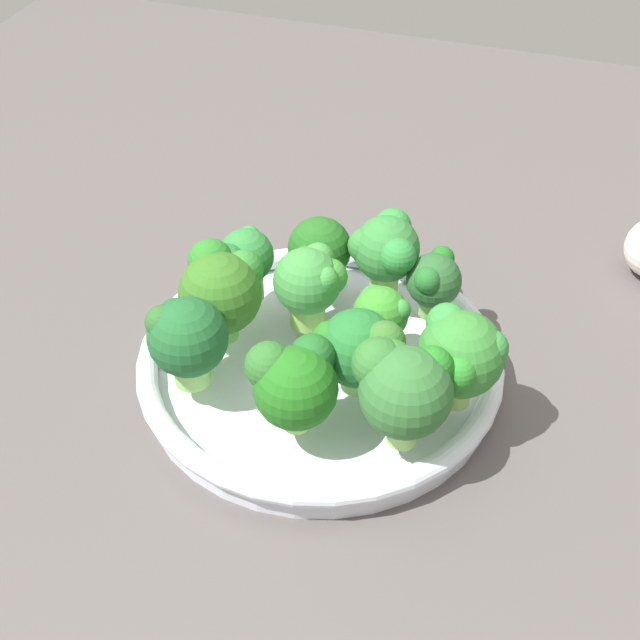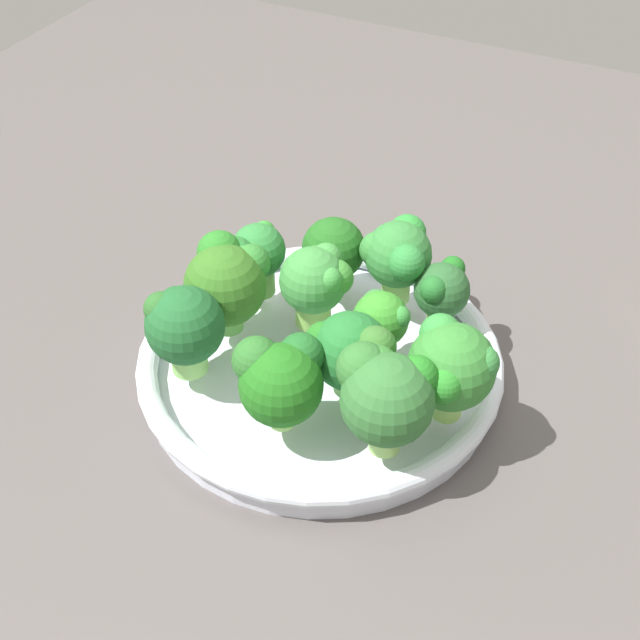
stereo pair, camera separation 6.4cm
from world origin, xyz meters
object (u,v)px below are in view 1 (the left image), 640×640
at_px(broccoli_floret_5, 294,382).
at_px(broccoli_floret_11, 388,249).
at_px(broccoli_floret_1, 318,251).
at_px(broccoli_floret_10, 311,282).
at_px(broccoli_floret_7, 435,281).
at_px(broccoli_floret_6, 186,337).
at_px(broccoli_floret_2, 379,316).
at_px(bowl, 320,364).
at_px(broccoli_floret_0, 461,354).
at_px(broccoli_floret_8, 247,258).
at_px(broccoli_floret_9, 402,385).
at_px(broccoli_floret_4, 222,284).
at_px(broccoli_floret_3, 358,348).

xyz_separation_m(broccoli_floret_5, broccoli_floret_11, (0.16, -0.02, 0.01)).
relative_size(broccoli_floret_1, broccoli_floret_10, 0.89).
bearing_deg(broccoli_floret_10, broccoli_floret_7, -65.97).
bearing_deg(broccoli_floret_6, broccoli_floret_2, -58.38).
distance_m(bowl, broccoli_floret_0, 0.12).
relative_size(broccoli_floret_5, broccoli_floret_8, 1.05).
distance_m(broccoli_floret_9, broccoli_floret_11, 0.15).
relative_size(broccoli_floret_2, broccoli_floret_11, 0.79).
height_order(broccoli_floret_1, broccoli_floret_4, broccoli_floret_4).
xyz_separation_m(broccoli_floret_2, broccoli_floret_4, (-0.01, 0.12, 0.01)).
relative_size(broccoli_floret_9, broccoli_floret_10, 1.15).
bearing_deg(broccoli_floret_4, broccoli_floret_6, 177.76).
xyz_separation_m(broccoli_floret_0, broccoli_floret_2, (0.03, 0.07, -0.01)).
bearing_deg(broccoli_floret_7, broccoli_floret_10, 114.03).
xyz_separation_m(broccoli_floret_5, broccoli_floret_8, (0.12, 0.08, -0.00)).
xyz_separation_m(bowl, broccoli_floret_5, (-0.07, -0.01, 0.05)).
bearing_deg(broccoli_floret_6, broccoli_floret_4, -2.24).
height_order(broccoli_floret_1, broccoli_floret_11, broccoli_floret_11).
bearing_deg(broccoli_floret_1, broccoli_floret_2, -132.22).
bearing_deg(broccoli_floret_8, broccoli_floret_4, 177.09).
xyz_separation_m(broccoli_floret_0, broccoli_floret_10, (0.05, 0.12, -0.01)).
height_order(broccoli_floret_1, broccoli_floret_5, broccoli_floret_5).
relative_size(bowl, broccoli_floret_9, 3.63).
xyz_separation_m(broccoli_floret_5, broccoli_floret_6, (0.02, 0.08, 0.00)).
bearing_deg(broccoli_floret_5, broccoli_floret_6, 79.90).
distance_m(broccoli_floret_1, broccoli_floret_10, 0.05).
bearing_deg(broccoli_floret_3, broccoli_floret_1, 31.57).
bearing_deg(broccoli_floret_6, broccoli_floret_0, -78.09).
relative_size(broccoli_floret_4, broccoli_floret_11, 1.04).
relative_size(broccoli_floret_0, broccoli_floret_9, 0.98).
distance_m(broccoli_floret_7, broccoli_floret_11, 0.04).
distance_m(broccoli_floret_3, broccoli_floret_7, 0.10).
relative_size(broccoli_floret_2, broccoli_floret_9, 0.73).
bearing_deg(broccoli_floret_1, broccoli_floret_4, 146.71).
height_order(broccoli_floret_2, broccoli_floret_8, broccoli_floret_8).
bearing_deg(broccoli_floret_0, broccoli_floret_6, 101.91).
relative_size(broccoli_floret_8, broccoli_floret_10, 0.94).
height_order(broccoli_floret_1, broccoli_floret_6, broccoli_floret_6).
distance_m(broccoli_floret_3, broccoli_floret_8, 0.13).
bearing_deg(broccoli_floret_9, broccoli_floret_8, 54.68).
height_order(broccoli_floret_0, broccoli_floret_8, broccoli_floret_0).
distance_m(broccoli_floret_0, broccoli_floret_3, 0.07).
bearing_deg(bowl, broccoli_floret_3, -126.80).
height_order(broccoli_floret_5, broccoli_floret_7, broccoli_floret_5).
height_order(broccoli_floret_7, broccoli_floret_8, broccoli_floret_8).
bearing_deg(broccoli_floret_1, broccoli_floret_5, -167.42).
height_order(broccoli_floret_2, broccoli_floret_9, broccoli_floret_9).
relative_size(broccoli_floret_5, broccoli_floret_7, 1.20).
bearing_deg(broccoli_floret_11, bowl, 160.97).
xyz_separation_m(broccoli_floret_1, broccoli_floret_7, (-0.01, -0.10, 0.00)).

